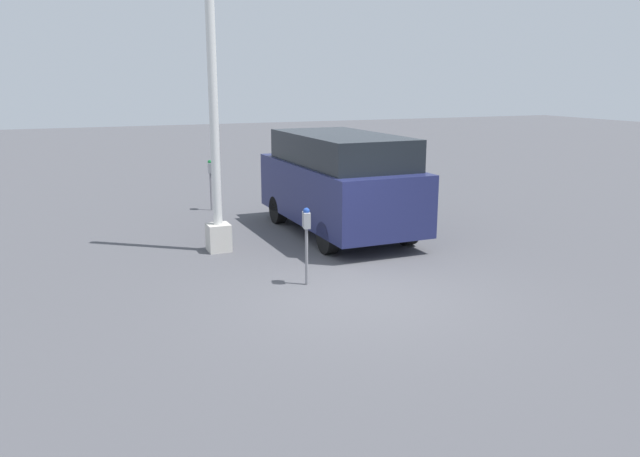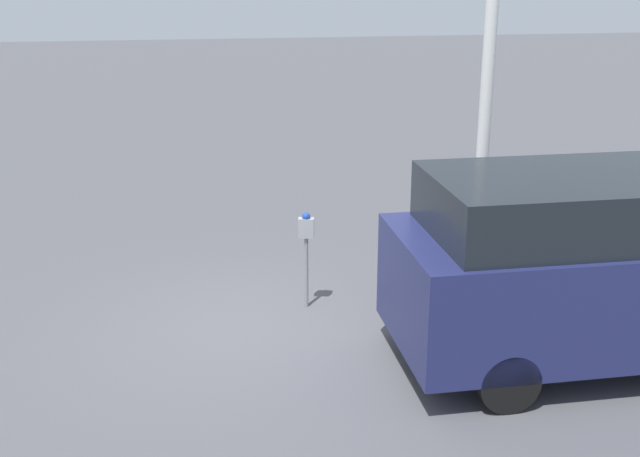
{
  "view_description": "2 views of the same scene",
  "coord_description": "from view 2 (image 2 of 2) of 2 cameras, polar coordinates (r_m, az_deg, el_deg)",
  "views": [
    {
      "loc": [
        -8.45,
        4.22,
        3.33
      ],
      "look_at": [
        0.99,
        0.25,
        0.88
      ],
      "focal_mm": 35.0,
      "sensor_mm": 36.0,
      "label": 1
    },
    {
      "loc": [
        -0.66,
        -9.1,
        4.36
      ],
      "look_at": [
        0.98,
        0.75,
        1.03
      ],
      "focal_mm": 45.0,
      "sensor_mm": 36.0,
      "label": 2
    }
  ],
  "objects": [
    {
      "name": "ground_plane",
      "position": [
        10.12,
        -4.83,
        -7.16
      ],
      "size": [
        80.0,
        80.0,
        0.0
      ],
      "primitive_type": "plane",
      "color": "#4C4C51"
    },
    {
      "name": "parking_meter_near",
      "position": [
        10.36,
        -0.99,
        -0.67
      ],
      "size": [
        0.22,
        0.15,
        1.31
      ],
      "rotation": [
        0.0,
        0.0,
        -0.21
      ],
      "color": "gray",
      "rests_on": "ground"
    },
    {
      "name": "lamp_post",
      "position": [
        11.48,
        11.63,
        7.53
      ],
      "size": [
        0.44,
        0.44,
        6.32
      ],
      "color": "beige",
      "rests_on": "ground"
    },
    {
      "name": "parked_van",
      "position": [
        9.47,
        19.54,
        -2.27
      ],
      "size": [
        4.75,
        2.06,
        2.21
      ],
      "rotation": [
        0.0,
        0.0,
        0.01
      ],
      "color": "navy",
      "rests_on": "ground"
    }
  ]
}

